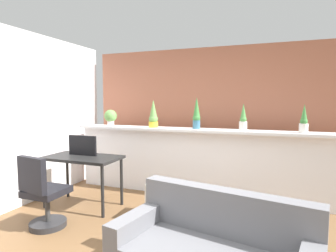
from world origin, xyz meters
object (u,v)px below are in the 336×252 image
potted_plant_3 (243,119)px  side_cube_shelf (165,201)px  potted_plant_4 (304,121)px  tv_monitor (82,145)px  potted_plant_1 (153,115)px  office_chair (43,198)px  potted_plant_0 (111,117)px  desk (83,162)px  potted_plant_2 (197,114)px

potted_plant_3 → side_cube_shelf: potted_plant_3 is taller
potted_plant_4 → tv_monitor: bearing=-163.8°
tv_monitor → side_cube_shelf: tv_monitor is taller
potted_plant_3 → potted_plant_4: 0.82m
potted_plant_1 → side_cube_shelf: potted_plant_1 is taller
potted_plant_4 → side_cube_shelf: 2.22m
tv_monitor → office_chair: 1.00m
potted_plant_0 → tv_monitor: (0.05, -0.87, -0.38)m
potted_plant_1 → potted_plant_4: (2.29, -0.01, -0.04)m
potted_plant_1 → potted_plant_3: size_ratio=1.15×
desk → side_cube_shelf: bearing=-0.8°
potted_plant_2 → side_cube_shelf: 1.51m
desk → office_chair: 0.83m
potted_plant_2 → office_chair: potted_plant_2 is taller
potted_plant_0 → desk: bearing=-83.4°
potted_plant_2 → potted_plant_0: bearing=-177.7°
potted_plant_0 → potted_plant_4: potted_plant_4 is taller
potted_plant_3 → side_cube_shelf: (-0.88, -0.99, -1.03)m
desk → tv_monitor: bearing=125.4°
desk → potted_plant_2: bearing=34.9°
potted_plant_2 → potted_plant_3: 0.74m
potted_plant_1 → tv_monitor: size_ratio=1.00×
potted_plant_4 → tv_monitor: potted_plant_4 is taller
potted_plant_0 → potted_plant_2: potted_plant_2 is taller
potted_plant_0 → potted_plant_4: (3.11, 0.02, 0.00)m
potted_plant_2 → potted_plant_3: potted_plant_2 is taller
potted_plant_1 → tv_monitor: (-0.77, -0.90, -0.42)m
potted_plant_1 → desk: 1.37m
office_chair → potted_plant_1: bearing=68.2°
potted_plant_3 → office_chair: 2.93m
desk → side_cube_shelf: size_ratio=2.20×
tv_monitor → potted_plant_3: bearing=21.8°
potted_plant_1 → side_cube_shelf: size_ratio=0.94×
potted_plant_0 → office_chair: 1.95m
potted_plant_3 → desk: 2.47m
potted_plant_1 → tv_monitor: bearing=-130.5°
potted_plant_1 → potted_plant_3: bearing=-0.1°
potted_plant_2 → potted_plant_4: bearing=-1.7°
potted_plant_3 → tv_monitor: 2.44m
potted_plant_2 → office_chair: (-1.44, -1.79, -0.96)m
potted_plant_4 → tv_monitor: size_ratio=0.86×
potted_plant_2 → office_chair: size_ratio=0.56×
potted_plant_2 → desk: (-1.45, -1.01, -0.68)m
tv_monitor → potted_plant_4: bearing=16.2°
potted_plant_1 → desk: potted_plant_1 is taller
potted_plant_0 → office_chair: (0.12, -1.73, -0.89)m
potted_plant_4 → office_chair: (-3.00, -1.75, -0.89)m
potted_plant_1 → potted_plant_4: 2.29m
potted_plant_0 → side_cube_shelf: 2.00m
potted_plant_3 → tv_monitor: (-2.24, -0.89, -0.39)m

